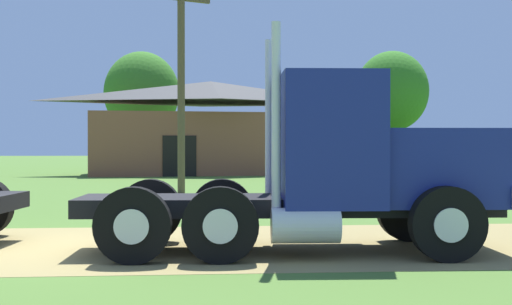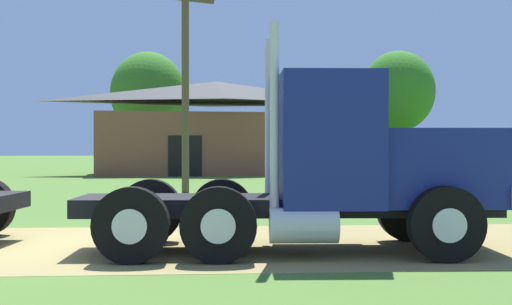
# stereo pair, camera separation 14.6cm
# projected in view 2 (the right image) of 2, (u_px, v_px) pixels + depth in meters

# --- Properties ---
(ground_plane) EXTENTS (200.00, 200.00, 0.00)m
(ground_plane) POSITION_uv_depth(u_px,v_px,m) (55.00, 247.00, 11.84)
(ground_plane) COLOR #4A6F2B
(dirt_track) EXTENTS (120.00, 5.45, 0.01)m
(dirt_track) POSITION_uv_depth(u_px,v_px,m) (55.00, 246.00, 11.84)
(dirt_track) COLOR olive
(dirt_track) RESTS_ON ground_plane
(truck_foreground_white) EXTENTS (6.79, 2.83, 3.51)m
(truck_foreground_white) POSITION_uv_depth(u_px,v_px,m) (340.00, 169.00, 11.31)
(truck_foreground_white) COLOR black
(truck_foreground_white) RESTS_ON ground_plane
(shed_building) EXTENTS (14.92, 7.38, 5.38)m
(shed_building) POSITION_uv_depth(u_px,v_px,m) (216.00, 129.00, 41.01)
(shed_building) COLOR brown
(shed_building) RESTS_ON ground_plane
(utility_pole_far) EXTENTS (2.04, 1.08, 7.43)m
(utility_pole_far) POSITION_uv_depth(u_px,v_px,m) (185.00, 81.00, 24.83)
(utility_pole_far) COLOR brown
(utility_pole_far) RESTS_ON ground_plane
(tree_mid) EXTENTS (5.18, 5.18, 8.15)m
(tree_mid) POSITION_uv_depth(u_px,v_px,m) (148.00, 93.00, 49.01)
(tree_mid) COLOR #513823
(tree_mid) RESTS_ON ground_plane
(tree_right) EXTENTS (4.80, 4.80, 7.89)m
(tree_right) POSITION_uv_depth(u_px,v_px,m) (398.00, 91.00, 46.59)
(tree_right) COLOR #513823
(tree_right) RESTS_ON ground_plane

